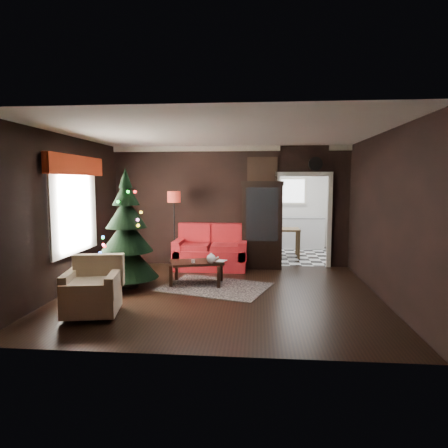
# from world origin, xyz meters

# --- Properties ---
(floor) EXTENTS (5.50, 5.50, 0.00)m
(floor) POSITION_xyz_m (0.00, 0.00, 0.00)
(floor) COLOR black
(floor) RESTS_ON ground
(ceiling) EXTENTS (5.50, 5.50, 0.00)m
(ceiling) POSITION_xyz_m (0.00, 0.00, 2.80)
(ceiling) COLOR white
(ceiling) RESTS_ON ground
(wall_back) EXTENTS (5.50, 0.00, 5.50)m
(wall_back) POSITION_xyz_m (0.00, 2.50, 1.40)
(wall_back) COLOR black
(wall_back) RESTS_ON ground
(wall_front) EXTENTS (5.50, 0.00, 5.50)m
(wall_front) POSITION_xyz_m (0.00, -2.50, 1.40)
(wall_front) COLOR black
(wall_front) RESTS_ON ground
(wall_left) EXTENTS (0.00, 5.50, 5.50)m
(wall_left) POSITION_xyz_m (-2.75, 0.00, 1.40)
(wall_left) COLOR black
(wall_left) RESTS_ON ground
(wall_right) EXTENTS (0.00, 5.50, 5.50)m
(wall_right) POSITION_xyz_m (2.75, 0.00, 1.40)
(wall_right) COLOR black
(wall_right) RESTS_ON ground
(doorway) EXTENTS (1.10, 0.10, 2.10)m
(doorway) POSITION_xyz_m (1.70, 2.50, 1.05)
(doorway) COLOR beige
(doorway) RESTS_ON ground
(left_window) EXTENTS (0.05, 1.60, 1.40)m
(left_window) POSITION_xyz_m (-2.71, 0.20, 1.45)
(left_window) COLOR white
(left_window) RESTS_ON wall_left
(valance) EXTENTS (0.12, 2.10, 0.35)m
(valance) POSITION_xyz_m (-2.63, 0.20, 2.27)
(valance) COLOR #A02811
(valance) RESTS_ON wall_left
(kitchen_floor) EXTENTS (3.00, 3.00, 0.00)m
(kitchen_floor) POSITION_xyz_m (1.70, 4.00, 0.00)
(kitchen_floor) COLOR silver
(kitchen_floor) RESTS_ON ground
(kitchen_window) EXTENTS (0.70, 0.06, 0.70)m
(kitchen_window) POSITION_xyz_m (1.70, 5.45, 1.70)
(kitchen_window) COLOR white
(kitchen_window) RESTS_ON ground
(rug) EXTENTS (2.25, 1.92, 0.01)m
(rug) POSITION_xyz_m (-0.13, 0.46, 0.01)
(rug) COLOR #594654
(rug) RESTS_ON ground
(loveseat) EXTENTS (1.70, 0.90, 1.00)m
(loveseat) POSITION_xyz_m (-0.40, 2.05, 0.50)
(loveseat) COLOR maroon
(loveseat) RESTS_ON ground
(curio_cabinet) EXTENTS (0.90, 0.45, 1.90)m
(curio_cabinet) POSITION_xyz_m (0.75, 2.27, 0.95)
(curio_cabinet) COLOR black
(curio_cabinet) RESTS_ON ground
(floor_lamp) EXTENTS (0.39, 0.39, 1.86)m
(floor_lamp) POSITION_xyz_m (-1.22, 1.95, 0.83)
(floor_lamp) COLOR black
(floor_lamp) RESTS_ON ground
(christmas_tree) EXTENTS (1.40, 1.40, 2.19)m
(christmas_tree) POSITION_xyz_m (-1.76, 0.32, 1.05)
(christmas_tree) COLOR black
(christmas_tree) RESTS_ON ground
(armchair) EXTENTS (0.92, 0.92, 0.81)m
(armchair) POSITION_xyz_m (-1.76, -1.29, 0.46)
(armchair) COLOR #D7C088
(armchair) RESTS_ON ground
(coffee_table) EXTENTS (1.11, 0.86, 0.44)m
(coffee_table) POSITION_xyz_m (-0.51, 0.65, 0.23)
(coffee_table) COLOR black
(coffee_table) RESTS_ON rug
(teapot) EXTENTS (0.23, 0.23, 0.19)m
(teapot) POSITION_xyz_m (-0.21, 0.49, 0.54)
(teapot) COLOR silver
(teapot) RESTS_ON coffee_table
(cup_a) EXTENTS (0.08, 0.08, 0.06)m
(cup_a) POSITION_xyz_m (-0.55, 0.49, 0.48)
(cup_a) COLOR white
(cup_a) RESTS_ON coffee_table
(cup_b) EXTENTS (0.07, 0.07, 0.05)m
(cup_b) POSITION_xyz_m (-0.20, 0.48, 0.48)
(cup_b) COLOR white
(cup_b) RESTS_ON coffee_table
(book) EXTENTS (0.17, 0.06, 0.23)m
(book) POSITION_xyz_m (-0.11, 0.68, 0.57)
(book) COLOR tan
(book) RESTS_ON coffee_table
(wall_clock) EXTENTS (0.32, 0.32, 0.06)m
(wall_clock) POSITION_xyz_m (1.95, 2.45, 2.38)
(wall_clock) COLOR silver
(wall_clock) RESTS_ON wall_back
(painting) EXTENTS (0.62, 0.05, 0.52)m
(painting) POSITION_xyz_m (0.75, 2.46, 2.25)
(painting) COLOR tan
(painting) RESTS_ON wall_back
(kitchen_counter) EXTENTS (1.80, 0.60, 0.90)m
(kitchen_counter) POSITION_xyz_m (1.70, 5.20, 0.45)
(kitchen_counter) COLOR silver
(kitchen_counter) RESTS_ON ground
(kitchen_table) EXTENTS (0.70, 0.70, 0.75)m
(kitchen_table) POSITION_xyz_m (1.40, 3.70, 0.38)
(kitchen_table) COLOR brown
(kitchen_table) RESTS_ON ground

